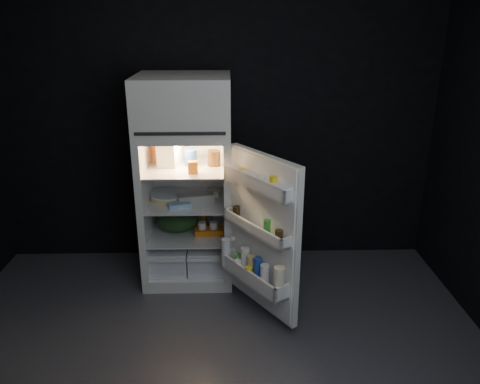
{
  "coord_description": "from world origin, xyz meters",
  "views": [
    {
      "loc": [
        0.12,
        -2.49,
        2.2
      ],
      "look_at": [
        0.21,
        1.0,
        0.9
      ],
      "focal_mm": 35.0,
      "sensor_mm": 36.0,
      "label": 1
    }
  ],
  "objects_px": {
    "refrigerator": "(186,173)",
    "fridge_door": "(260,236)",
    "yogurt_tray": "(209,231)",
    "egg_carton": "(196,198)",
    "milk_jug": "(169,152)"
  },
  "relations": [
    {
      "from": "refrigerator",
      "to": "fridge_door",
      "type": "height_order",
      "value": "refrigerator"
    },
    {
      "from": "refrigerator",
      "to": "yogurt_tray",
      "type": "xyz_separation_m",
      "value": [
        0.19,
        -0.09,
        -0.5
      ]
    },
    {
      "from": "egg_carton",
      "to": "yogurt_tray",
      "type": "height_order",
      "value": "egg_carton"
    },
    {
      "from": "refrigerator",
      "to": "yogurt_tray",
      "type": "bearing_deg",
      "value": -25.58
    },
    {
      "from": "fridge_door",
      "to": "milk_jug",
      "type": "xyz_separation_m",
      "value": [
        -0.73,
        0.68,
        0.46
      ]
    },
    {
      "from": "fridge_door",
      "to": "egg_carton",
      "type": "height_order",
      "value": "fridge_door"
    },
    {
      "from": "fridge_door",
      "to": "yogurt_tray",
      "type": "height_order",
      "value": "fridge_door"
    },
    {
      "from": "yogurt_tray",
      "to": "fridge_door",
      "type": "bearing_deg",
      "value": -59.61
    },
    {
      "from": "fridge_door",
      "to": "milk_jug",
      "type": "bearing_deg",
      "value": 136.85
    },
    {
      "from": "refrigerator",
      "to": "fridge_door",
      "type": "bearing_deg",
      "value": -49.3
    },
    {
      "from": "milk_jug",
      "to": "egg_carton",
      "type": "relative_size",
      "value": 0.79
    },
    {
      "from": "milk_jug",
      "to": "yogurt_tray",
      "type": "bearing_deg",
      "value": 1.7
    },
    {
      "from": "refrigerator",
      "to": "milk_jug",
      "type": "height_order",
      "value": "refrigerator"
    },
    {
      "from": "refrigerator",
      "to": "yogurt_tray",
      "type": "relative_size",
      "value": 7.14
    },
    {
      "from": "fridge_door",
      "to": "egg_carton",
      "type": "xyz_separation_m",
      "value": [
        -0.51,
        0.6,
        0.08
      ]
    }
  ]
}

